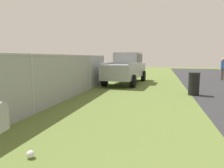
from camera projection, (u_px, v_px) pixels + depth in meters
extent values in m
cube|color=#93999E|center=(126.00, 70.00, 14.17)|extent=(5.65, 2.22, 0.90)
cube|color=#93999E|center=(128.00, 58.00, 14.69)|extent=(2.00, 1.79, 0.76)
cube|color=black|center=(128.00, 58.00, 14.69)|extent=(1.95, 1.82, 0.53)
cube|color=#93999E|center=(109.00, 63.00, 13.21)|extent=(2.87, 0.30, 0.12)
cube|color=#93999E|center=(134.00, 64.00, 12.71)|extent=(2.87, 0.30, 0.12)
cylinder|color=black|center=(120.00, 75.00, 16.23)|extent=(0.78, 0.32, 0.76)
cylinder|color=black|center=(143.00, 76.00, 15.69)|extent=(0.78, 0.32, 0.76)
cylinder|color=black|center=(104.00, 80.00, 12.79)|extent=(0.78, 0.32, 0.76)
cylinder|color=black|center=(133.00, 81.00, 12.24)|extent=(0.78, 0.32, 0.76)
cylinder|color=black|center=(194.00, 85.00, 9.78)|extent=(0.50, 0.50, 0.99)
cylinder|color=black|center=(194.00, 73.00, 9.71)|extent=(0.52, 0.52, 0.08)
cylinder|color=#4C4238|center=(223.00, 75.00, 16.21)|extent=(0.14, 0.14, 0.85)
cylinder|color=#4C4238|center=(222.00, 74.00, 16.35)|extent=(0.14, 0.14, 0.85)
cylinder|color=#335999|center=(223.00, 65.00, 16.19)|extent=(0.30, 0.30, 0.64)
sphere|color=tan|center=(223.00, 59.00, 16.13)|extent=(0.23, 0.23, 0.23)
cylinder|color=#335999|center=(224.00, 65.00, 15.98)|extent=(0.09, 0.18, 0.58)
cylinder|color=#335999|center=(222.00, 64.00, 16.38)|extent=(0.09, 0.18, 0.58)
cylinder|color=#9EA3A8|center=(32.00, 85.00, 6.37)|extent=(0.07, 0.07, 1.88)
cylinder|color=#9EA3A8|center=(70.00, 77.00, 8.95)|extent=(0.07, 0.07, 1.88)
cylinder|color=#9EA3A8|center=(90.00, 72.00, 11.54)|extent=(0.07, 0.07, 1.88)
cylinder|color=#9EA3A8|center=(103.00, 70.00, 14.12)|extent=(0.07, 0.07, 1.88)
cube|color=#9EA3A8|center=(31.00, 55.00, 6.26)|extent=(16.06, 0.04, 0.04)
cube|color=gray|center=(32.00, 85.00, 6.37)|extent=(16.06, 0.01, 1.88)
sphere|color=silver|center=(30.00, 154.00, 3.69)|extent=(0.14, 0.14, 0.14)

